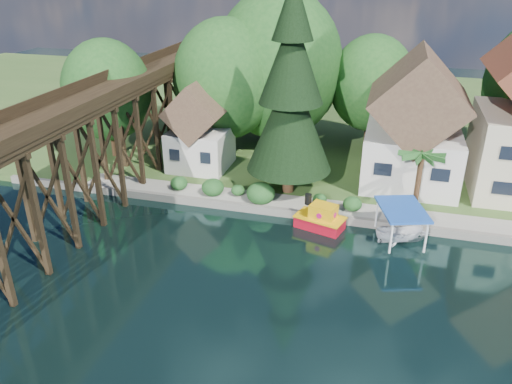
% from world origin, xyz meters
% --- Properties ---
extents(ground, '(140.00, 140.00, 0.00)m').
position_xyz_m(ground, '(0.00, 0.00, 0.00)').
color(ground, black).
rests_on(ground, ground).
extents(bank, '(140.00, 52.00, 0.50)m').
position_xyz_m(bank, '(0.00, 34.00, 0.25)').
color(bank, '#335221').
rests_on(bank, ground).
extents(seawall, '(60.00, 0.40, 0.62)m').
position_xyz_m(seawall, '(4.00, 8.00, 0.31)').
color(seawall, slate).
rests_on(seawall, ground).
extents(promenade, '(50.00, 2.60, 0.06)m').
position_xyz_m(promenade, '(6.00, 9.30, 0.53)').
color(promenade, gray).
rests_on(promenade, bank).
extents(trestle_bridge, '(4.12, 44.18, 9.30)m').
position_xyz_m(trestle_bridge, '(-16.00, 5.17, 5.35)').
color(trestle_bridge, black).
rests_on(trestle_bridge, ground).
extents(house_left, '(7.64, 8.64, 11.02)m').
position_xyz_m(house_left, '(7.00, 16.00, 5.14)').
color(house_left, beige).
rests_on(house_left, bank).
extents(shed, '(5.09, 5.40, 7.85)m').
position_xyz_m(shed, '(-11.00, 14.50, 3.83)').
color(shed, beige).
rests_on(shed, bank).
extents(bg_trees, '(49.90, 13.30, 10.57)m').
position_xyz_m(bg_trees, '(1.00, 21.25, 7.29)').
color(bg_trees, '#382314').
rests_on(bg_trees, bank).
extents(shrubs, '(15.76, 2.47, 1.70)m').
position_xyz_m(shrubs, '(-4.60, 9.26, 1.23)').
color(shrubs, '#19451B').
rests_on(shrubs, bank).
extents(conifer, '(6.66, 6.66, 16.40)m').
position_xyz_m(conifer, '(-2.35, 11.46, 8.40)').
color(conifer, '#382314').
rests_on(conifer, bank).
extents(palm_tree, '(4.05, 4.05, 4.71)m').
position_xyz_m(palm_tree, '(7.53, 11.01, 4.61)').
color(palm_tree, '#382314').
rests_on(palm_tree, bank).
extents(tugboat, '(3.83, 2.78, 2.50)m').
position_xyz_m(tugboat, '(0.98, 6.92, 0.75)').
color(tugboat, '#AC0B1D').
rests_on(tugboat, ground).
extents(boat_white_a, '(4.11, 3.39, 0.74)m').
position_xyz_m(boat_white_a, '(6.87, 7.07, 0.37)').
color(boat_white_a, silver).
rests_on(boat_white_a, ground).
extents(boat_canopy, '(3.88, 4.70, 2.61)m').
position_xyz_m(boat_canopy, '(6.44, 6.37, 1.12)').
color(boat_canopy, white).
rests_on(boat_canopy, ground).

